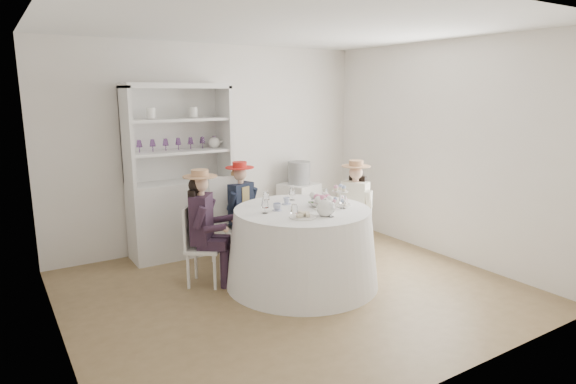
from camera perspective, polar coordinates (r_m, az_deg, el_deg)
ground at (r=5.27m, az=0.59°, el=-11.43°), size 4.50×4.50×0.00m
ceiling at (r=4.88m, az=0.66°, el=19.09°), size 4.50×4.50×0.00m
wall_back at (r=6.65m, az=-8.81°, el=5.38°), size 4.50×0.00×4.50m
wall_front at (r=3.43m, az=19.11°, el=-1.19°), size 4.50×0.00×4.50m
wall_left at (r=4.15m, az=-26.45°, el=0.41°), size 0.00×4.50×4.50m
wall_right at (r=6.40m, az=17.86°, el=4.69°), size 0.00×4.50×4.50m
tea_table at (r=5.29m, az=1.68°, el=-6.47°), size 1.67×1.67×0.85m
hutch at (r=6.31m, az=-12.64°, el=-0.41°), size 1.47×0.95×2.18m
side_table at (r=7.18m, az=1.30°, el=-1.93°), size 0.60×0.60×0.75m
hatbox at (r=7.07m, az=1.32°, el=2.30°), size 0.43×0.43×0.33m
guest_left at (r=5.25m, az=-9.97°, el=-3.39°), size 0.55×0.53×1.28m
guest_mid at (r=5.99m, az=-5.53°, el=-1.54°), size 0.47×0.51×1.24m
guest_right at (r=6.06m, az=7.86°, el=-1.41°), size 0.53×0.48×1.25m
spare_chair at (r=6.09m, az=-7.58°, el=-2.58°), size 0.51×0.51×1.08m
teacup_a at (r=5.09m, az=-1.29°, el=-1.82°), size 0.09×0.09×0.07m
teacup_b at (r=5.37m, az=-0.18°, el=-1.11°), size 0.08×0.08×0.07m
teacup_c at (r=5.41m, az=3.19°, el=-1.04°), size 0.09×0.09×0.06m
flower_bowl at (r=5.26m, az=3.60°, el=-1.49°), size 0.21×0.21×0.05m
flower_arrangement at (r=5.22m, az=4.08°, el=-0.77°), size 0.21×0.21×0.08m
table_teapot at (r=4.88m, az=4.47°, el=-1.90°), size 0.26×0.18×0.19m
sandwich_plate at (r=4.82m, az=1.78°, el=-2.87°), size 0.27×0.27×0.06m
cupcake_stand at (r=5.35m, az=6.17°, el=-0.70°), size 0.24×0.24×0.22m
stemware_set at (r=5.16m, az=1.71°, el=-1.19°), size 0.93×0.93×0.15m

